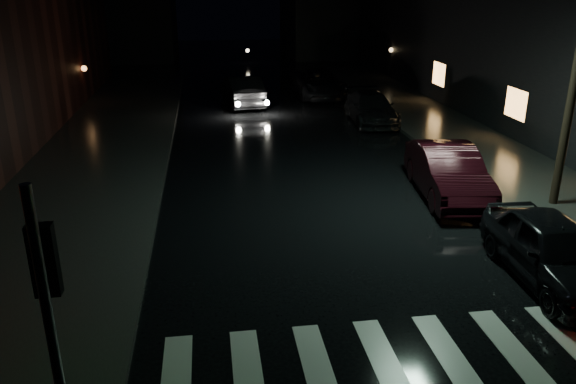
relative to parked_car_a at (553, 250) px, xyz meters
name	(u,v)px	position (x,y,z in m)	size (l,w,h in m)	color
sidewalk_left	(88,157)	(-11.89, 11.00, -0.66)	(6.00, 44.00, 0.15)	#282826
sidewalk_right	(465,142)	(3.11, 11.00, -0.66)	(4.00, 44.00, 0.15)	#282826
building_right	(574,55)	(10.11, 15.00, 2.26)	(10.00, 40.00, 6.00)	black
building_far_left	(90,10)	(-16.89, 42.00, 3.26)	(14.00, 10.00, 8.00)	black
building_far_right	(363,14)	(7.11, 42.00, 2.76)	(14.00, 10.00, 7.00)	black
crosswalk	(422,367)	(-3.89, -2.50, -0.73)	(9.00, 3.00, 0.01)	beige
utility_pole	(557,48)	(1.94, 4.00, 3.86)	(4.92, 0.44, 8.00)	black
parked_car_a	(553,250)	(0.00, 0.00, 0.00)	(1.75, 4.34, 1.48)	black
parked_car_b	(448,172)	(-0.14, 5.34, 0.05)	(1.67, 4.79, 1.58)	black
parked_car_c	(371,108)	(0.30, 15.27, -0.05)	(1.92, 4.73, 1.37)	black
parked_car_d	(318,83)	(-0.94, 21.92, 0.03)	(2.55, 5.54, 1.54)	black
oncoming_car	(242,91)	(-5.48, 20.03, 0.06)	(1.69, 4.84, 1.60)	black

